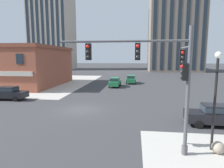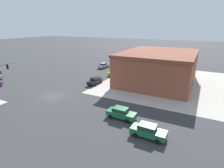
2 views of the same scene
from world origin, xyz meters
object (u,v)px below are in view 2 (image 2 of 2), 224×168
object	(u,v)px
car_main_northbound_near	(121,113)
car_main_southbound_near	(148,130)
car_parked_curb	(95,80)
car_main_southbound_far	(104,65)
car_main_northbound_far	(114,72)

from	to	relation	value
car_main_northbound_near	car_main_southbound_near	world-z (taller)	same
car_main_southbound_near	car_parked_curb	world-z (taller)	same
car_main_southbound_far	car_parked_curb	size ratio (longest dim) A/B	1.02
car_main_southbound_near	car_parked_curb	size ratio (longest dim) A/B	1.00
car_main_northbound_near	car_main_southbound_far	bearing A→B (deg)	-145.49
car_main_northbound_near	car_parked_curb	world-z (taller)	same
car_main_northbound_far	car_parked_curb	distance (m)	9.59
car_main_southbound_near	car_main_southbound_far	distance (m)	38.97
car_main_northbound_far	car_main_southbound_near	world-z (taller)	same
car_parked_curb	car_main_southbound_far	bearing A→B (deg)	-156.75
car_main_southbound_far	car_main_northbound_near	bearing A→B (deg)	34.51
car_main_northbound_near	car_main_northbound_far	xyz separation A→B (m)	(-21.75, -12.20, 0.00)
car_main_southbound_far	car_main_northbound_far	bearing A→B (deg)	48.77
car_main_northbound_far	car_parked_curb	size ratio (longest dim) A/B	1.00
car_main_southbound_far	car_parked_curb	bearing A→B (deg)	23.25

